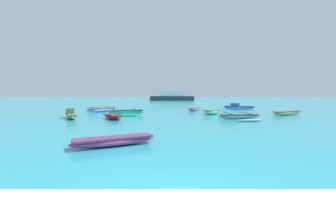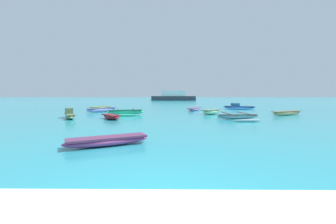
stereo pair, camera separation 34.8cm
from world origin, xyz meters
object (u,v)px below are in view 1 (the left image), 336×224
moored_boat_6 (101,110)px  moored_boat_1 (112,117)px  moored_boat_5 (113,141)px  moored_boat_3 (211,112)px  moored_boat_0 (237,107)px  moored_boat_8 (238,116)px  moored_boat_4 (100,108)px  moored_boat_10 (70,115)px  distant_ferry (171,97)px  moored_boat_9 (194,109)px  moored_boat_7 (286,113)px  moored_boat_2 (126,112)px

moored_boat_6 → moored_boat_1: bearing=-120.3°
moored_boat_5 → moored_boat_3: bearing=37.4°
moored_boat_0 → moored_boat_8: moored_boat_0 is taller
moored_boat_0 → moored_boat_4: size_ratio=1.87×
moored_boat_0 → moored_boat_10: moored_boat_10 is taller
distant_ferry → moored_boat_9: bearing=-87.0°
moored_boat_10 → distant_ferry: distant_ferry is taller
moored_boat_1 → moored_boat_4: moored_boat_4 is taller
moored_boat_3 → distant_ferry: distant_ferry is taller
moored_boat_3 → moored_boat_10: 12.66m
moored_boat_0 → moored_boat_10: size_ratio=1.67×
moored_boat_0 → moored_boat_5: bearing=-100.2°
moored_boat_7 → moored_boat_8: (-5.49, -3.12, -0.01)m
distant_ferry → moored_boat_8: bearing=-84.6°
moored_boat_9 → moored_boat_10: (-11.07, -8.33, 0.09)m
moored_boat_3 → distant_ferry: 43.51m
moored_boat_9 → moored_boat_10: moored_boat_10 is taller
moored_boat_9 → moored_boat_7: bearing=-99.7°
moored_boat_2 → moored_boat_3: moored_boat_2 is taller
moored_boat_8 → moored_boat_9: bearing=101.6°
moored_boat_4 → moored_boat_8: moored_boat_8 is taller
moored_boat_3 → moored_boat_7: bearing=-47.4°
moored_boat_7 → moored_boat_6: bearing=141.1°
moored_boat_3 → moored_boat_5: size_ratio=0.70×
moored_boat_5 → moored_boat_8: bearing=23.2°
moored_boat_3 → moored_boat_8: size_ratio=0.55×
moored_boat_2 → moored_boat_10: 5.01m
moored_boat_1 → moored_boat_10: size_ratio=0.76×
distant_ferry → moored_boat_7: bearing=-77.3°
moored_boat_2 → moored_boat_9: moored_boat_2 is taller
moored_boat_0 → moored_boat_4: moored_boat_0 is taller
moored_boat_7 → distant_ferry: bearing=75.0°
moored_boat_8 → distant_ferry: 47.52m
moored_boat_4 → moored_boat_5: moored_boat_4 is taller
moored_boat_7 → moored_boat_3: bearing=145.7°
moored_boat_10 → distant_ferry: bearing=140.1°
moored_boat_10 → moored_boat_3: bearing=77.2°
moored_boat_2 → moored_boat_5: (1.82, -12.63, -0.06)m
moored_boat_5 → distant_ferry: 56.60m
moored_boat_9 → moored_boat_4: bearing=107.1°
moored_boat_4 → moored_boat_3: bearing=-78.3°
moored_boat_10 → distant_ferry: 47.79m
moored_boat_9 → distant_ferry: distant_ferry is taller
moored_boat_1 → moored_boat_6: size_ratio=0.73×
moored_boat_5 → moored_boat_1: bearing=77.3°
moored_boat_7 → moored_boat_10: moored_boat_10 is taller
moored_boat_2 → moored_boat_5: 12.76m
moored_boat_0 → moored_boat_9: (-6.34, -3.83, -0.03)m
moored_boat_5 → distant_ferry: size_ratio=0.26×
moored_boat_2 → moored_boat_5: size_ratio=1.11×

